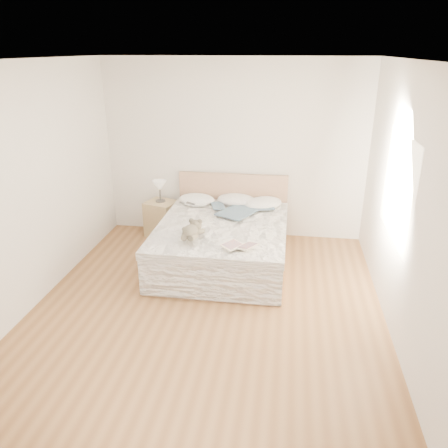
{
  "coord_description": "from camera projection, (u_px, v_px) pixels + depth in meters",
  "views": [
    {
      "loc": [
        0.84,
        -4.28,
        2.8
      ],
      "look_at": [
        0.03,
        1.05,
        0.62
      ],
      "focal_mm": 35.0,
      "sensor_mm": 36.0,
      "label": 1
    }
  ],
  "objects": [
    {
      "name": "ceiling",
      "position": [
        204.0,
        59.0,
        4.08
      ],
      "size": [
        4.0,
        4.5,
        0.0
      ],
      "primitive_type": "cube",
      "color": "white",
      "rests_on": "ground"
    },
    {
      "name": "pillow_middle",
      "position": [
        237.0,
        200.0,
        6.66
      ],
      "size": [
        0.67,
        0.52,
        0.18
      ],
      "primitive_type": "ellipsoid",
      "rotation": [
        0.0,
        0.0,
        -0.17
      ],
      "color": "white",
      "rests_on": "bed"
    },
    {
      "name": "pillow_left",
      "position": [
        197.0,
        199.0,
        6.7
      ],
      "size": [
        0.59,
        0.45,
        0.17
      ],
      "primitive_type": "ellipsoid",
      "rotation": [
        0.0,
        0.0,
        -0.11
      ],
      "color": "white",
      "rests_on": "bed"
    },
    {
      "name": "wall_back",
      "position": [
        234.0,
        150.0,
        6.65
      ],
      "size": [
        4.0,
        0.02,
        2.7
      ],
      "primitive_type": "cube",
      "color": "silver",
      "rests_on": "ground"
    },
    {
      "name": "window",
      "position": [
        398.0,
        187.0,
        4.55
      ],
      "size": [
        0.02,
        1.3,
        1.1
      ],
      "primitive_type": "cube",
      "color": "white",
      "rests_on": "wall_right"
    },
    {
      "name": "teddy_bear",
      "position": [
        190.0,
        237.0,
        5.35
      ],
      "size": [
        0.27,
        0.37,
        0.19
      ],
      "primitive_type": null,
      "rotation": [
        0.0,
        0.0,
        -0.06
      ],
      "color": "brown",
      "rests_on": "bed"
    },
    {
      "name": "floor",
      "position": [
        208.0,
        306.0,
        5.09
      ],
      "size": [
        4.0,
        4.5,
        0.0
      ],
      "primitive_type": "cube",
      "color": "brown",
      "rests_on": "ground"
    },
    {
      "name": "childrens_book",
      "position": [
        240.0,
        246.0,
        5.15
      ],
      "size": [
        0.45,
        0.42,
        0.02
      ],
      "primitive_type": "cube",
      "rotation": [
        0.0,
        0.0,
        -0.58
      ],
      "color": "#FBE9CB",
      "rests_on": "bed"
    },
    {
      "name": "table_lamp",
      "position": [
        160.0,
        187.0,
        6.76
      ],
      "size": [
        0.27,
        0.27,
        0.34
      ],
      "color": "#453F3C",
      "rests_on": "nightstand"
    },
    {
      "name": "blouse",
      "position": [
        238.0,
        211.0,
        6.24
      ],
      "size": [
        0.91,
        0.93,
        0.03
      ],
      "primitive_type": null,
      "rotation": [
        0.0,
        0.0,
        -0.47
      ],
      "color": "#3B5369",
      "rests_on": "bed"
    },
    {
      "name": "wall_right",
      "position": [
        405.0,
        206.0,
        4.31
      ],
      "size": [
        0.02,
        4.5,
        2.7
      ],
      "primitive_type": "cube",
      "color": "silver",
      "rests_on": "ground"
    },
    {
      "name": "wall_front",
      "position": [
        133.0,
        318.0,
        2.52
      ],
      "size": [
        4.0,
        0.02,
        2.7
      ],
      "primitive_type": "cube",
      "color": "silver",
      "rests_on": "ground"
    },
    {
      "name": "photo_book",
      "position": [
        197.0,
        203.0,
        6.55
      ],
      "size": [
        0.36,
        0.25,
        0.03
      ],
      "primitive_type": "cube",
      "rotation": [
        0.0,
        0.0,
        -0.03
      ],
      "color": "white",
      "rests_on": "bed"
    },
    {
      "name": "nightstand",
      "position": [
        162.0,
        219.0,
        6.94
      ],
      "size": [
        0.55,
        0.52,
        0.56
      ],
      "primitive_type": "cube",
      "rotation": [
        0.0,
        0.0,
        -0.31
      ],
      "color": "tan",
      "rests_on": "floor"
    },
    {
      "name": "bed",
      "position": [
        223.0,
        241.0,
        6.07
      ],
      "size": [
        1.72,
        2.14,
        1.0
      ],
      "color": "tan",
      "rests_on": "floor"
    },
    {
      "name": "wall_left",
      "position": [
        30.0,
        188.0,
        4.86
      ],
      "size": [
        0.02,
        4.5,
        2.7
      ],
      "primitive_type": "cube",
      "color": "silver",
      "rests_on": "ground"
    },
    {
      "name": "pillow_right",
      "position": [
        263.0,
        203.0,
        6.53
      ],
      "size": [
        0.72,
        0.67,
        0.18
      ],
      "primitive_type": "ellipsoid",
      "rotation": [
        0.0,
        0.0,
        0.6
      ],
      "color": "white",
      "rests_on": "bed"
    }
  ]
}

